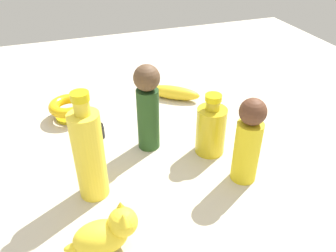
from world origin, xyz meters
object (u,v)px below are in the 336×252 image
person_figure_child (148,106)px  cat_figurine (107,232)px  bowl (69,107)px  nail_polish_jar (97,131)px  bottle_tall (89,154)px  bottle_short (211,129)px  person_figure_adult (248,141)px  banana (174,93)px

person_figure_child → cat_figurine: bearing=-119.9°
bowl → nail_polish_jar: bowl is taller
person_figure_child → bottle_tall: size_ratio=0.92×
bottle_short → nail_polish_jar: size_ratio=4.07×
bottle_tall → nail_polish_jar: bottle_tall is taller
person_figure_adult → bowl: size_ratio=1.79×
cat_figurine → bottle_tall: size_ratio=0.55×
nail_polish_jar → bottle_tall: bearing=-100.9°
banana → bowl: bearing=-141.9°
person_figure_adult → bottle_short: person_figure_adult is taller
bowl → cat_figurine: bearing=-87.6°
person_figure_adult → bottle_short: bearing=104.6°
bottle_tall → nail_polish_jar: bearing=79.1°
cat_figurine → nail_polish_jar: size_ratio=3.44×
cat_figurine → bottle_tall: 0.17m
bowl → banana: 0.34m
bottle_tall → nail_polish_jar: 0.24m
bottle_short → cat_figurine: (-0.31, -0.22, -0.03)m
person_figure_adult → bottle_tall: bottle_tall is taller
bottle_short → cat_figurine: bottle_short is taller
person_figure_child → bottle_short: 0.17m
person_figure_adult → nail_polish_jar: person_figure_adult is taller
banana → bottle_short: bearing=-55.1°
bottle_tall → banana: bearing=48.2°
bottle_short → banana: bottle_short is taller
person_figure_child → banana: size_ratio=1.32×
bowl → nail_polish_jar: bearing=-65.4°
cat_figurine → bottle_short: bearing=34.5°
person_figure_adult → cat_figurine: bearing=-165.0°
bowl → cat_figurine: size_ratio=0.84×
bowl → bottle_tall: (0.02, -0.35, 0.08)m
person_figure_child → bottle_tall: (-0.17, -0.13, -0.01)m
bowl → banana: (0.34, 0.01, -0.01)m
nail_polish_jar → cat_figurine: bearing=-96.0°
nail_polish_jar → banana: bearing=27.0°
nail_polish_jar → bowl: bearing=114.6°
bowl → nail_polish_jar: (0.06, -0.13, -0.02)m
person_figure_child → nail_polish_jar: (-0.13, 0.09, -0.11)m
person_figure_adult → banana: (-0.02, 0.43, -0.09)m
person_figure_adult → person_figure_child: person_figure_child is taller
cat_figurine → banana: bearing=58.3°
bottle_tall → nail_polish_jar: (0.04, 0.22, -0.09)m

